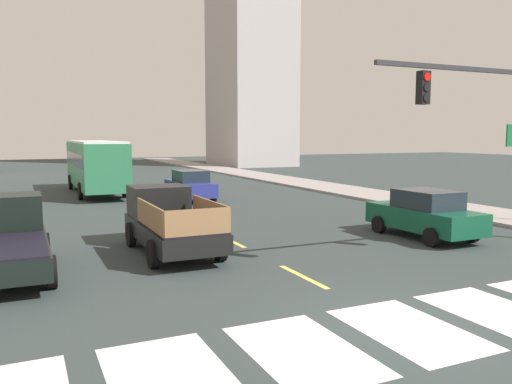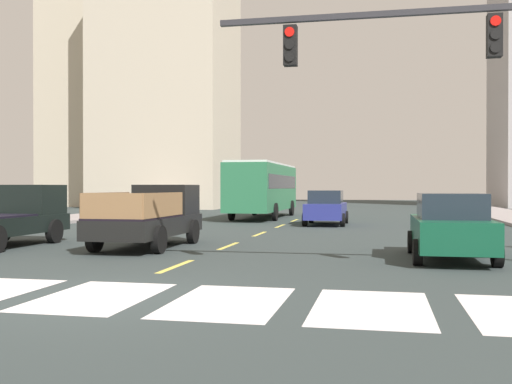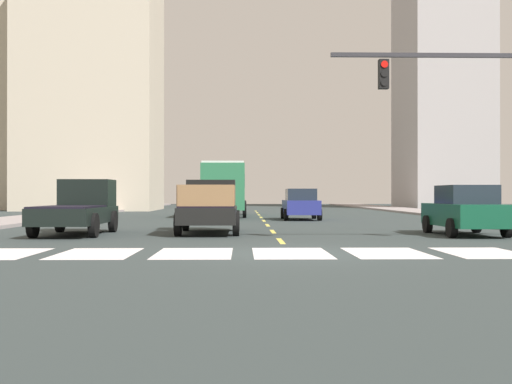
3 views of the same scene
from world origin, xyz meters
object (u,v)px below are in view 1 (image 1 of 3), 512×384
(pickup_dark, at_px, (7,238))
(city_bus, at_px, (95,163))
(sedan_mid, at_px, (424,214))
(sedan_far, at_px, (190,185))
(pickup_stakebed, at_px, (169,221))

(pickup_dark, distance_m, city_bus, 19.23)
(sedan_mid, bearing_deg, sedan_far, 106.17)
(sedan_mid, bearing_deg, city_bus, 112.37)
(pickup_dark, xyz_separation_m, city_bus, (4.69, 18.62, 1.03))
(pickup_dark, height_order, sedan_mid, pickup_dark)
(pickup_stakebed, xyz_separation_m, city_bus, (0.09, 17.87, 1.02))
(sedan_mid, bearing_deg, pickup_stakebed, 167.04)
(pickup_stakebed, relative_size, sedan_far, 1.18)
(sedan_far, xyz_separation_m, sedan_mid, (4.43, -13.71, 0.00))
(sedan_far, bearing_deg, sedan_mid, -72.52)
(pickup_stakebed, relative_size, sedan_mid, 1.18)
(pickup_stakebed, height_order, city_bus, city_bus)
(pickup_stakebed, xyz_separation_m, sedan_far, (4.44, 11.95, -0.08))
(pickup_dark, xyz_separation_m, sedan_mid, (13.47, -1.01, -0.06))
(city_bus, distance_m, sedan_far, 7.43)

